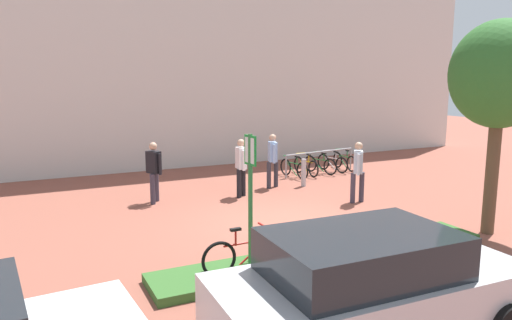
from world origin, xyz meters
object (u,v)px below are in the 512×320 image
at_px(parking_sign_post, 250,185).
at_px(bike_at_sign, 245,254).
at_px(tree_sidewalk, 500,76).
at_px(person_casual_tan, 241,164).
at_px(person_suited_dark, 154,168).
at_px(car_silver_sedan, 369,288).
at_px(person_shirt_blue, 273,157).
at_px(bike_rack_cluster, 320,164).
at_px(person_shirt_white, 358,168).
at_px(bollard_steel, 304,173).

height_order(parking_sign_post, bike_at_sign, parking_sign_post).
xyz_separation_m(tree_sidewalk, person_casual_tan, (-3.66, 5.51, -2.53)).
bearing_deg(person_suited_dark, car_silver_sedan, -84.89).
bearing_deg(person_shirt_blue, bike_rack_cluster, 26.10).
bearing_deg(bike_at_sign, person_shirt_blue, 58.15).
height_order(bike_rack_cluster, person_casual_tan, person_casual_tan).
bearing_deg(person_shirt_white, bike_rack_cluster, 71.11).
height_order(person_shirt_blue, person_shirt_white, same).
bearing_deg(bike_rack_cluster, parking_sign_post, -130.54).
height_order(person_casual_tan, person_shirt_white, same).
distance_m(tree_sidewalk, parking_sign_post, 6.15).
distance_m(tree_sidewalk, car_silver_sedan, 6.54).
xyz_separation_m(parking_sign_post, car_silver_sedan, (0.47, -2.66, -0.90)).
xyz_separation_m(parking_sign_post, bike_rack_cluster, (6.24, 7.30, -1.31)).
bearing_deg(person_casual_tan, tree_sidewalk, -56.39).
distance_m(bike_at_sign, person_casual_tan, 5.64).
xyz_separation_m(bike_at_sign, car_silver_sedan, (0.50, -2.84, 0.41)).
height_order(tree_sidewalk, person_shirt_blue, tree_sidewalk).
xyz_separation_m(person_suited_dark, person_casual_tan, (2.47, -0.44, 0.00)).
bearing_deg(person_shirt_blue, car_silver_sedan, -109.79).
relative_size(bike_at_sign, person_suited_dark, 0.98).
xyz_separation_m(tree_sidewalk, bike_at_sign, (-5.88, 0.36, -3.17)).
bearing_deg(tree_sidewalk, person_shirt_blue, 110.11).
bearing_deg(person_casual_tan, bike_at_sign, -113.33).
xyz_separation_m(person_casual_tan, car_silver_sedan, (-1.72, -7.99, -0.23)).
xyz_separation_m(bike_rack_cluster, person_suited_dark, (-6.52, -1.54, 0.64)).
relative_size(parking_sign_post, bollard_steel, 2.82).
bearing_deg(bollard_steel, tree_sidewalk, -77.79).
bearing_deg(person_suited_dark, bike_at_sign, -87.40).
xyz_separation_m(parking_sign_post, person_suited_dark, (-0.28, 5.76, -0.67)).
height_order(bollard_steel, person_shirt_white, person_shirt_white).
bearing_deg(bike_rack_cluster, bollard_steel, -136.36).
distance_m(person_shirt_blue, car_silver_sedan, 9.21).
relative_size(bike_rack_cluster, person_suited_dark, 1.85).
distance_m(tree_sidewalk, bollard_steel, 6.77).
height_order(tree_sidewalk, bike_rack_cluster, tree_sidewalk).
relative_size(person_casual_tan, car_silver_sedan, 0.40).
distance_m(parking_sign_post, bollard_steel, 7.42).
bearing_deg(person_suited_dark, bollard_steel, -0.54).
bearing_deg(person_shirt_blue, tree_sidewalk, -69.89).
relative_size(tree_sidewalk, person_suited_dark, 2.75).
height_order(tree_sidewalk, person_suited_dark, tree_sidewalk).
bearing_deg(person_shirt_white, parking_sign_post, -145.85).
xyz_separation_m(person_suited_dark, car_silver_sedan, (0.75, -8.42, -0.23)).
bearing_deg(tree_sidewalk, bollard_steel, 102.21).
height_order(person_shirt_blue, person_suited_dark, same).
distance_m(person_shirt_white, car_silver_sedan, 7.43).
distance_m(tree_sidewalk, person_suited_dark, 8.91).
bearing_deg(person_suited_dark, parking_sign_post, -87.23).
xyz_separation_m(parking_sign_post, bollard_steel, (4.58, 5.71, -1.21)).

